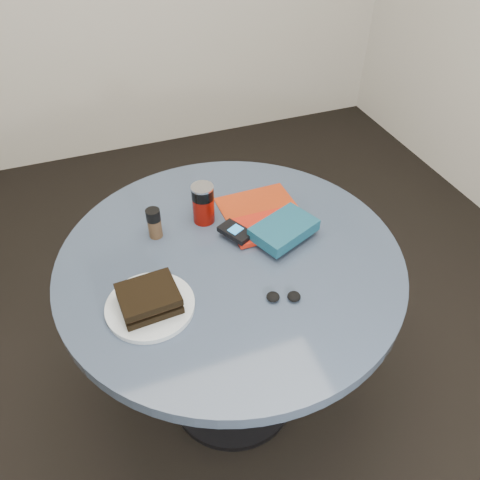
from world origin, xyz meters
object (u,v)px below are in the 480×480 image
object	(u,v)px
sandwich	(149,298)
headphones	(283,297)
novel	(284,229)
magazine	(258,206)
mp3_player	(236,232)
red_book	(263,227)
pepper_grinder	(154,223)
soda_can	(203,204)
table	(231,293)
plate	(150,306)

from	to	relation	value
sandwich	headphones	world-z (taller)	sandwich
novel	magazine	bearing A→B (deg)	71.68
sandwich	mp3_player	bearing A→B (deg)	30.98
red_book	headphones	xyz separation A→B (m)	(-0.05, -0.27, -0.00)
pepper_grinder	novel	size ratio (longest dim) A/B	0.52
soda_can	mp3_player	xyz separation A→B (m)	(0.06, -0.12, -0.04)
soda_can	magazine	world-z (taller)	soda_can
table	red_book	xyz separation A→B (m)	(0.13, 0.07, 0.18)
magazine	mp3_player	world-z (taller)	mp3_player
table	headphones	world-z (taller)	headphones
plate	red_book	size ratio (longest dim) A/B	1.21
sandwich	soda_can	size ratio (longest dim) A/B	1.20
magazine	novel	xyz separation A→B (m)	(0.01, -0.17, 0.04)
plate	soda_can	bearing A→B (deg)	51.35
sandwich	novel	size ratio (longest dim) A/B	0.82
table	novel	bearing A→B (deg)	3.92
red_book	novel	xyz separation A→B (m)	(0.04, -0.06, 0.03)
mp3_player	sandwich	bearing A→B (deg)	-149.02
red_book	headphones	size ratio (longest dim) A/B	1.95
sandwich	magazine	xyz separation A→B (m)	(0.42, 0.30, -0.04)
red_book	mp3_player	bearing A→B (deg)	-174.77
table	novel	distance (m)	0.27
soda_can	sandwich	bearing A→B (deg)	-128.37
pepper_grinder	novel	world-z (taller)	pepper_grinder
pepper_grinder	red_book	size ratio (longest dim) A/B	0.52
pepper_grinder	magazine	world-z (taller)	pepper_grinder
headphones	novel	bearing A→B (deg)	65.90
table	sandwich	bearing A→B (deg)	-155.69
table	magazine	size ratio (longest dim) A/B	4.12
table	soda_can	distance (m)	0.29
magazine	soda_can	bearing A→B (deg)	-179.96
plate	headphones	xyz separation A→B (m)	(0.33, -0.09, 0.00)
soda_can	mp3_player	world-z (taller)	soda_can
soda_can	pepper_grinder	xyz separation A→B (m)	(-0.16, -0.02, -0.01)
headphones	magazine	bearing A→B (deg)	77.83
novel	plate	bearing A→B (deg)	173.44
pepper_grinder	headphones	size ratio (longest dim) A/B	1.01
plate	novel	xyz separation A→B (m)	(0.43, 0.13, 0.03)
table	magazine	bearing A→B (deg)	48.93
soda_can	magazine	bearing A→B (deg)	1.11
pepper_grinder	novel	distance (m)	0.38
sandwich	novel	xyz separation A→B (m)	(0.43, 0.13, -0.00)
plate	sandwich	xyz separation A→B (m)	(0.00, -0.00, 0.03)
sandwich	soda_can	distance (m)	0.38
table	mp3_player	world-z (taller)	mp3_player
pepper_grinder	magazine	bearing A→B (deg)	4.08
sandwich	headphones	xyz separation A→B (m)	(0.33, -0.09, -0.03)
red_book	novel	world-z (taller)	novel
soda_can	novel	xyz separation A→B (m)	(0.20, -0.17, -0.03)
soda_can	novel	world-z (taller)	soda_can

